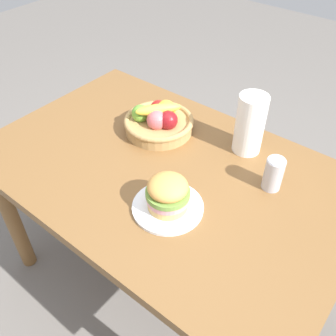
# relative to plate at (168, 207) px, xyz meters

# --- Properties ---
(ground_plane) EXTENTS (8.00, 8.00, 0.00)m
(ground_plane) POSITION_rel_plate_xyz_m (-0.14, 0.15, -0.76)
(ground_plane) COLOR slate
(dining_table) EXTENTS (1.40, 0.90, 0.75)m
(dining_table) POSITION_rel_plate_xyz_m (-0.14, 0.15, -0.11)
(dining_table) COLOR brown
(dining_table) RESTS_ON ground_plane
(plate) EXTENTS (0.24, 0.24, 0.01)m
(plate) POSITION_rel_plate_xyz_m (0.00, 0.00, 0.00)
(plate) COLOR white
(plate) RESTS_ON dining_table
(sandwich) EXTENTS (0.15, 0.15, 0.12)m
(sandwich) POSITION_rel_plate_xyz_m (-0.00, -0.00, 0.07)
(sandwich) COLOR #DBAD60
(sandwich) RESTS_ON plate
(soda_can) EXTENTS (0.07, 0.07, 0.13)m
(soda_can) POSITION_rel_plate_xyz_m (0.22, 0.31, 0.06)
(soda_can) COLOR silver
(soda_can) RESTS_ON dining_table
(fruit_basket) EXTENTS (0.29, 0.29, 0.13)m
(fruit_basket) POSITION_rel_plate_xyz_m (-0.30, 0.32, 0.04)
(fruit_basket) COLOR tan
(fruit_basket) RESTS_ON dining_table
(paper_towel_roll) EXTENTS (0.11, 0.11, 0.24)m
(paper_towel_roll) POSITION_rel_plate_xyz_m (0.04, 0.44, 0.11)
(paper_towel_roll) COLOR white
(paper_towel_roll) RESTS_ON dining_table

